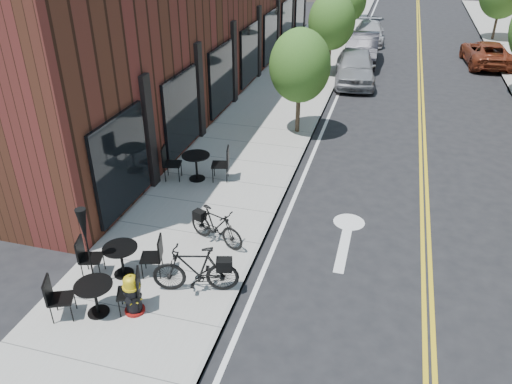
% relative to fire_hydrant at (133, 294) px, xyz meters
% --- Properties ---
extents(ground, '(120.00, 120.00, 0.00)m').
position_rel_fire_hydrant_xyz_m(ground, '(1.89, 1.54, -0.57)').
color(ground, black).
rests_on(ground, ground).
extents(sidewalk_near, '(4.00, 70.00, 0.12)m').
position_rel_fire_hydrant_xyz_m(sidewalk_near, '(-0.11, 11.54, -0.51)').
color(sidewalk_near, '#9E9B93').
rests_on(sidewalk_near, ground).
extents(building_near, '(5.00, 28.00, 7.00)m').
position_rel_fire_hydrant_xyz_m(building_near, '(-4.61, 15.54, 2.93)').
color(building_near, '#442316').
rests_on(building_near, ground).
extents(tree_near_a, '(2.20, 2.20, 3.81)m').
position_rel_fire_hydrant_xyz_m(tree_near_a, '(1.29, 10.54, 2.03)').
color(tree_near_a, '#382B1E').
rests_on(tree_near_a, sidewalk_near).
extents(tree_near_b, '(2.30, 2.30, 3.98)m').
position_rel_fire_hydrant_xyz_m(tree_near_b, '(1.29, 18.54, 2.14)').
color(tree_near_b, '#382B1E').
rests_on(tree_near_b, sidewalk_near).
extents(tree_near_c, '(2.10, 2.10, 3.67)m').
position_rel_fire_hydrant_xyz_m(tree_near_c, '(1.29, 26.54, 1.96)').
color(tree_near_c, '#382B1E').
rests_on(tree_near_c, sidewalk_near).
extents(fire_hydrant, '(0.49, 0.49, 0.96)m').
position_rel_fire_hydrant_xyz_m(fire_hydrant, '(0.00, 0.00, 0.00)').
color(fire_hydrant, maroon).
rests_on(fire_hydrant, sidewalk_near).
extents(bicycle_left, '(1.95, 1.00, 1.13)m').
position_rel_fire_hydrant_xyz_m(bicycle_left, '(0.99, 0.97, 0.11)').
color(bicycle_left, black).
rests_on(bicycle_left, sidewalk_near).
extents(bicycle_right, '(1.70, 1.02, 0.99)m').
position_rel_fire_hydrant_xyz_m(bicycle_right, '(0.81, 2.79, 0.04)').
color(bicycle_right, black).
rests_on(bicycle_right, sidewalk_near).
extents(bistro_set_a, '(1.81, 1.13, 0.96)m').
position_rel_fire_hydrant_xyz_m(bistro_set_a, '(-0.71, -0.24, 0.03)').
color(bistro_set_a, black).
rests_on(bistro_set_a, sidewalk_near).
extents(bistro_set_b, '(1.85, 0.97, 0.97)m').
position_rel_fire_hydrant_xyz_m(bistro_set_b, '(-0.82, 1.04, 0.04)').
color(bistro_set_b, black).
rests_on(bistro_set_b, sidewalk_near).
extents(bistro_set_c, '(2.03, 1.03, 1.07)m').
position_rel_fire_hydrant_xyz_m(bistro_set_c, '(-0.93, 5.87, 0.09)').
color(bistro_set_c, black).
rests_on(bistro_set_c, sidewalk_near).
extents(patio_umbrella, '(0.32, 0.32, 1.96)m').
position_rel_fire_hydrant_xyz_m(patio_umbrella, '(-1.26, 0.53, 0.96)').
color(patio_umbrella, black).
rests_on(patio_umbrella, sidewalk_near).
extents(parked_car_a, '(2.36, 4.83, 1.59)m').
position_rel_fire_hydrant_xyz_m(parked_car_a, '(2.69, 17.70, 0.22)').
color(parked_car_a, gray).
rests_on(parked_car_a, ground).
extents(parked_car_b, '(1.87, 4.95, 1.61)m').
position_rel_fire_hydrant_xyz_m(parked_car_b, '(2.69, 21.49, 0.23)').
color(parked_car_b, black).
rests_on(parked_car_b, ground).
extents(parked_car_c, '(2.06, 4.52, 1.28)m').
position_rel_fire_hydrant_xyz_m(parked_car_c, '(2.69, 26.79, 0.07)').
color(parked_car_c, '#B5B5BA').
rests_on(parked_car_c, ground).
extents(parked_car_far, '(2.57, 4.86, 1.30)m').
position_rel_fire_hydrant_xyz_m(parked_car_far, '(9.29, 22.98, 0.08)').
color(parked_car_far, maroon).
rests_on(parked_car_far, ground).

